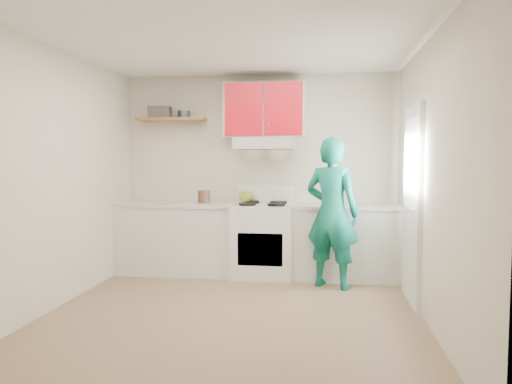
# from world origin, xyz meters

# --- Properties ---
(floor) EXTENTS (3.80, 3.80, 0.00)m
(floor) POSITION_xyz_m (0.00, 0.00, 0.00)
(floor) COLOR brown
(floor) RESTS_ON ground
(ceiling) EXTENTS (3.60, 3.80, 0.04)m
(ceiling) POSITION_xyz_m (0.00, 0.00, 2.60)
(ceiling) COLOR white
(ceiling) RESTS_ON floor
(back_wall) EXTENTS (3.60, 0.04, 2.60)m
(back_wall) POSITION_xyz_m (0.00, 1.90, 1.30)
(back_wall) COLOR beige
(back_wall) RESTS_ON floor
(front_wall) EXTENTS (3.60, 0.04, 2.60)m
(front_wall) POSITION_xyz_m (0.00, -1.90, 1.30)
(front_wall) COLOR beige
(front_wall) RESTS_ON floor
(left_wall) EXTENTS (0.04, 3.80, 2.60)m
(left_wall) POSITION_xyz_m (-1.80, 0.00, 1.30)
(left_wall) COLOR beige
(left_wall) RESTS_ON floor
(right_wall) EXTENTS (0.04, 3.80, 2.60)m
(right_wall) POSITION_xyz_m (1.80, 0.00, 1.30)
(right_wall) COLOR beige
(right_wall) RESTS_ON floor
(door) EXTENTS (0.05, 0.85, 2.05)m
(door) POSITION_xyz_m (1.78, 0.70, 1.02)
(door) COLOR white
(door) RESTS_ON floor
(door_glass) EXTENTS (0.01, 0.55, 0.95)m
(door_glass) POSITION_xyz_m (1.75, 0.70, 1.45)
(door_glass) COLOR white
(door_glass) RESTS_ON door
(counter_left) EXTENTS (1.52, 0.60, 0.90)m
(counter_left) POSITION_xyz_m (-1.04, 1.60, 0.45)
(counter_left) COLOR silver
(counter_left) RESTS_ON floor
(counter_right) EXTENTS (1.32, 0.60, 0.90)m
(counter_right) POSITION_xyz_m (1.14, 1.60, 0.45)
(counter_right) COLOR silver
(counter_right) RESTS_ON floor
(stove) EXTENTS (0.76, 0.65, 0.92)m
(stove) POSITION_xyz_m (0.10, 1.57, 0.46)
(stove) COLOR white
(stove) RESTS_ON floor
(range_hood) EXTENTS (0.76, 0.44, 0.15)m
(range_hood) POSITION_xyz_m (0.10, 1.68, 1.70)
(range_hood) COLOR silver
(range_hood) RESTS_ON back_wall
(upper_cabinets) EXTENTS (1.02, 0.33, 0.70)m
(upper_cabinets) POSITION_xyz_m (0.10, 1.73, 2.12)
(upper_cabinets) COLOR red
(upper_cabinets) RESTS_ON back_wall
(shelf) EXTENTS (0.90, 0.30, 0.04)m
(shelf) POSITION_xyz_m (-1.15, 1.75, 2.02)
(shelf) COLOR brown
(shelf) RESTS_ON back_wall
(books) EXTENTS (0.31, 0.24, 0.15)m
(books) POSITION_xyz_m (-1.30, 1.72, 2.11)
(books) COLOR #3A3335
(books) RESTS_ON shelf
(tin) EXTENTS (0.18, 0.18, 0.10)m
(tin) POSITION_xyz_m (-0.99, 1.77, 2.09)
(tin) COLOR #333D4C
(tin) RESTS_ON shelf
(kettle) EXTENTS (0.24, 0.24, 0.17)m
(kettle) POSITION_xyz_m (-0.14, 1.71, 1.00)
(kettle) COLOR olive
(kettle) RESTS_ON stove
(crock) EXTENTS (0.16, 0.16, 0.19)m
(crock) POSITION_xyz_m (-0.69, 1.66, 0.99)
(crock) COLOR #523124
(crock) RESTS_ON counter_left
(cutting_board) EXTENTS (0.31, 0.23, 0.02)m
(cutting_board) POSITION_xyz_m (0.89, 1.51, 0.91)
(cutting_board) COLOR olive
(cutting_board) RESTS_ON counter_right
(silicone_mat) EXTENTS (0.32, 0.28, 0.01)m
(silicone_mat) POSITION_xyz_m (1.54, 1.54, 0.90)
(silicone_mat) COLOR red
(silicone_mat) RESTS_ON counter_right
(person) EXTENTS (0.75, 0.63, 1.75)m
(person) POSITION_xyz_m (0.96, 1.16, 0.88)
(person) COLOR #0B6553
(person) RESTS_ON floor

